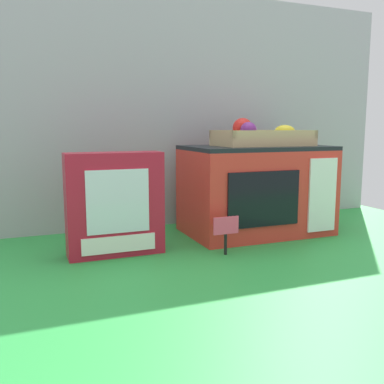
{
  "coord_description": "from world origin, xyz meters",
  "views": [
    {
      "loc": [
        -0.48,
        -1.09,
        0.33
      ],
      "look_at": [
        -0.03,
        0.02,
        0.15
      ],
      "focal_mm": 40.09,
      "sensor_mm": 36.0,
      "label": 1
    }
  ],
  "objects_px": {
    "food_groups_crate": "(259,137)",
    "price_sign": "(226,230)",
    "toy_microwave": "(256,190)",
    "cookie_set_box": "(115,204)"
  },
  "relations": [
    {
      "from": "price_sign",
      "to": "toy_microwave",
      "type": "bearing_deg",
      "value": 43.71
    },
    {
      "from": "toy_microwave",
      "to": "food_groups_crate",
      "type": "bearing_deg",
      "value": 9.75
    },
    {
      "from": "food_groups_crate",
      "to": "price_sign",
      "type": "height_order",
      "value": "food_groups_crate"
    },
    {
      "from": "food_groups_crate",
      "to": "cookie_set_box",
      "type": "height_order",
      "value": "food_groups_crate"
    },
    {
      "from": "toy_microwave",
      "to": "price_sign",
      "type": "bearing_deg",
      "value": -136.29
    },
    {
      "from": "toy_microwave",
      "to": "price_sign",
      "type": "xyz_separation_m",
      "value": [
        -0.19,
        -0.18,
        -0.07
      ]
    },
    {
      "from": "food_groups_crate",
      "to": "price_sign",
      "type": "xyz_separation_m",
      "value": [
        -0.2,
        -0.19,
        -0.23
      ]
    },
    {
      "from": "price_sign",
      "to": "cookie_set_box",
      "type": "bearing_deg",
      "value": 157.29
    },
    {
      "from": "toy_microwave",
      "to": "food_groups_crate",
      "type": "relative_size",
      "value": 1.5
    },
    {
      "from": "toy_microwave",
      "to": "price_sign",
      "type": "distance_m",
      "value": 0.28
    }
  ]
}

